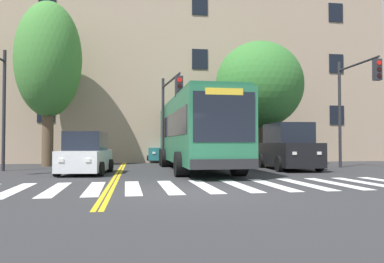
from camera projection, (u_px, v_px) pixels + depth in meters
name	position (u px, v px, depth m)	size (l,w,h in m)	color
ground_plane	(196.00, 193.00, 10.32)	(120.00, 120.00, 0.00)	#303033
crosswalk	(205.00, 186.00, 11.84)	(14.12, 4.08, 0.01)	white
lane_line_yellow_inner	(123.00, 163.00, 25.23)	(0.12, 36.00, 0.01)	gold
lane_line_yellow_outer	(126.00, 163.00, 25.25)	(0.12, 36.00, 0.01)	gold
city_bus	(195.00, 131.00, 18.93)	(3.15, 11.71, 3.59)	#28704C
car_white_near_lane	(86.00, 155.00, 16.39)	(2.26, 3.77, 1.86)	white
car_black_far_lane	(288.00, 148.00, 19.18)	(2.35, 4.81, 2.36)	black
car_teal_behind_bus	(163.00, 150.00, 26.99)	(2.43, 4.40, 1.85)	#236B70
traffic_light_near_corner	(354.00, 94.00, 19.47)	(0.34, 3.61, 5.89)	#28282D
traffic_light_overhead	(169.00, 104.00, 19.57)	(0.70, 4.51, 5.07)	#28282D
street_tree_curbside_large	(259.00, 85.00, 22.54)	(7.37, 7.31, 7.46)	brown
street_tree_curbside_small	(48.00, 60.00, 21.87)	(4.47, 4.84, 9.65)	brown
building_facade	(127.00, 73.00, 28.89)	(38.24, 7.50, 13.57)	tan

